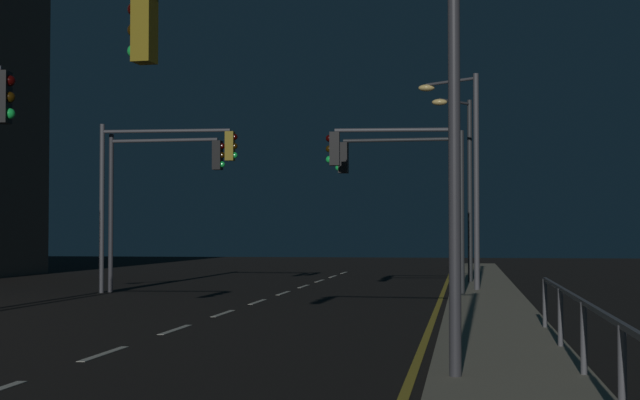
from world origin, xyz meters
name	(u,v)px	position (x,y,z in m)	size (l,w,h in m)	color
ground_plane	(183,327)	(0.00, 17.50, 0.00)	(112.00, 112.00, 0.00)	black
sidewalk_right	(496,329)	(6.51, 17.50, 0.07)	(2.19, 77.00, 0.14)	gray
lane_markings_center	(223,313)	(0.00, 21.00, 0.01)	(0.14, 50.00, 0.01)	silver
lane_edge_line	(436,311)	(5.16, 22.50, 0.01)	(0.14, 53.00, 0.01)	gold
traffic_light_mid_right	(397,173)	(4.00, 25.04, 3.67)	(3.71, 0.50, 5.01)	#2D3033
traffic_light_far_left	(160,180)	(-4.09, 28.64, 3.74)	(4.04, 0.44, 5.29)	#38383D
traffic_light_far_right	(404,179)	(4.05, 27.28, 3.63)	(3.94, 0.40, 4.93)	#2D3033
traffic_light_near_left	(306,81)	(3.77, 10.58, 4.07)	(4.70, 0.66, 5.53)	#38383D
traffic_light_near_right	(160,172)	(-4.03, 28.41, 3.97)	(4.64, 0.39, 5.58)	#4C4C51
street_lamp_corner	(466,158)	(5.94, 29.85, 4.43)	(2.02, 1.53, 7.04)	#4C4C51
street_lamp_mid_block	(464,171)	(5.86, 34.35, 4.30)	(1.45, 1.71, 6.85)	#2D3033
barrier_fence	(622,346)	(7.45, 7.62, 0.88)	(0.09, 19.33, 0.98)	#59595E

